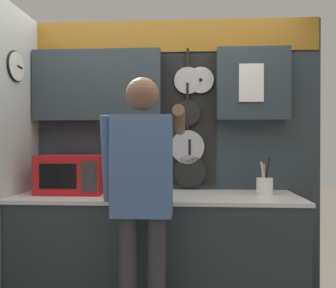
# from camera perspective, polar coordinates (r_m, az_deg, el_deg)

# --- Properties ---
(base_cabinet_counter) EXTENTS (2.24, 0.65, 0.90)m
(base_cabinet_counter) POSITION_cam_1_polar(r_m,az_deg,el_deg) (2.77, -1.92, -18.07)
(base_cabinet_counter) COLOR #2D383D
(base_cabinet_counter) RESTS_ON ground_plane
(back_wall_unit) EXTENTS (2.81, 0.22, 2.40)m
(back_wall_unit) POSITION_cam_1_polar(r_m,az_deg,el_deg) (2.92, -1.73, 3.27)
(back_wall_unit) COLOR #2D383D
(back_wall_unit) RESTS_ON ground_plane
(microwave) EXTENTS (0.53, 0.37, 0.31)m
(microwave) POSITION_cam_1_polar(r_m,az_deg,el_deg) (2.84, -16.19, -5.03)
(microwave) COLOR red
(microwave) RESTS_ON base_cabinet_counter
(knife_block) EXTENTS (0.11, 0.15, 0.25)m
(knife_block) POSITION_cam_1_polar(r_m,az_deg,el_deg) (2.73, -7.08, -6.65)
(knife_block) COLOR brown
(knife_block) RESTS_ON base_cabinet_counter
(utensil_crock) EXTENTS (0.13, 0.13, 0.30)m
(utensil_crock) POSITION_cam_1_polar(r_m,az_deg,el_deg) (2.76, 16.47, -6.90)
(utensil_crock) COLOR white
(utensil_crock) RESTS_ON base_cabinet_counter
(person) EXTENTS (0.54, 0.67, 1.73)m
(person) POSITION_cam_1_polar(r_m,az_deg,el_deg) (2.13, -4.43, -7.30)
(person) COLOR #383842
(person) RESTS_ON ground_plane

